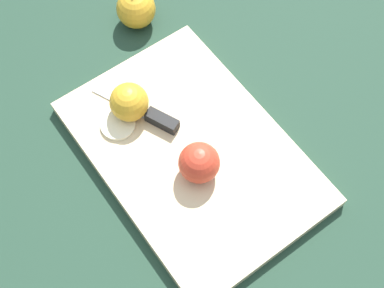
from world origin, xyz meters
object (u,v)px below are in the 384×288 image
(apple_half_left, at_px, (199,163))
(apple_half_right, at_px, (129,102))
(apple_whole, at_px, (136,9))
(knife, at_px, (155,118))

(apple_half_left, bearing_deg, apple_half_right, -124.19)
(apple_half_right, relative_size, apple_whole, 0.76)
(apple_half_right, xyz_separation_m, knife, (-0.04, -0.02, -0.02))
(apple_half_left, distance_m, apple_half_right, 0.16)
(apple_half_right, distance_m, knife, 0.05)
(knife, xyz_separation_m, apple_whole, (0.21, -0.10, 0.00))
(knife, bearing_deg, apple_half_right, 9.13)
(apple_whole, bearing_deg, apple_half_right, 143.91)
(apple_half_left, distance_m, apple_whole, 0.34)
(apple_whole, bearing_deg, knife, 154.20)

